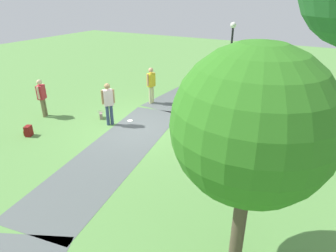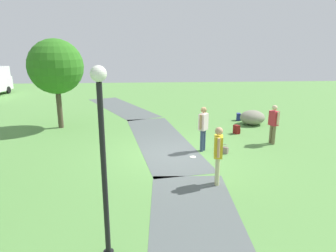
{
  "view_description": "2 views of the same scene",
  "coord_description": "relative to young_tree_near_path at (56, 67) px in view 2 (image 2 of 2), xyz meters",
  "views": [
    {
      "loc": [
        8.61,
        6.14,
        4.91
      ],
      "look_at": [
        0.89,
        1.86,
        0.83
      ],
      "focal_mm": 31.07,
      "sensor_mm": 36.0,
      "label": 1
    },
    {
      "loc": [
        -10.75,
        1.04,
        3.91
      ],
      "look_at": [
        0.92,
        0.17,
        0.87
      ],
      "focal_mm": 32.54,
      "sensor_mm": 36.0,
      "label": 2
    }
  ],
  "objects": [
    {
      "name": "man_near_boulder",
      "position": [
        -3.34,
        -9.46,
        -2.05
      ],
      "size": [
        0.49,
        0.36,
        1.63
      ],
      "color": "#6F6444",
      "rests_on": "ground"
    },
    {
      "name": "spare_backpack_on_lawn",
      "position": [
        -1.73,
        -8.44,
        -2.8
      ],
      "size": [
        0.34,
        0.33,
        0.4
      ],
      "color": "maroon",
      "rests_on": "ground"
    },
    {
      "name": "lamp_post",
      "position": [
        -9.96,
        -3.48,
        -0.76
      ],
      "size": [
        0.28,
        0.28,
        3.62
      ],
      "color": "black",
      "rests_on": "ground"
    },
    {
      "name": "ground_plane",
      "position": [
        -4.34,
        -5.29,
        -2.99
      ],
      "size": [
        48.0,
        48.0,
        0.0
      ],
      "primitive_type": "plane",
      "color": "#5A8F46"
    },
    {
      "name": "footpath_segment_mid",
      "position": [
        -2.41,
        -4.88,
        -2.99
      ],
      "size": [
        8.24,
        3.37,
        0.01
      ],
      "color": "#545B5B",
      "rests_on": "ground"
    },
    {
      "name": "backpack_by_boulder",
      "position": [
        0.84,
        -9.32,
        -2.8
      ],
      "size": [
        0.31,
        0.3,
        0.4
      ],
      "color": "navy",
      "rests_on": "ground"
    },
    {
      "name": "footpath_segment_far",
      "position": [
        5.17,
        -2.56,
        -2.99
      ],
      "size": [
        8.15,
        5.32,
        0.01
      ],
      "color": "#545B5B",
      "rests_on": "ground"
    },
    {
      "name": "frisbee_on_grass",
      "position": [
        -4.7,
        -5.94,
        -2.98
      ],
      "size": [
        0.23,
        0.23,
        0.02
      ],
      "color": "white",
      "rests_on": "ground"
    },
    {
      "name": "handbag_on_grass",
      "position": [
        -4.33,
        -7.19,
        -2.85
      ],
      "size": [
        0.38,
        0.38,
        0.31
      ],
      "color": "gray",
      "rests_on": "ground"
    },
    {
      "name": "lawn_boulder",
      "position": [
        -0.1,
        -9.75,
        -2.62
      ],
      "size": [
        1.7,
        1.74,
        0.74
      ],
      "color": "gray",
      "rests_on": "ground"
    },
    {
      "name": "young_tree_near_path",
      "position": [
        0.0,
        0.0,
        0.0
      ],
      "size": [
        2.61,
        2.61,
        4.32
      ],
      "color": "#4D4231",
      "rests_on": "ground"
    },
    {
      "name": "woman_with_handbag",
      "position": [
        -4.01,
        -6.42,
        -1.99
      ],
      "size": [
        0.43,
        0.42,
        1.73
      ],
      "color": "navy",
      "rests_on": "ground"
    },
    {
      "name": "passerby_on_path",
      "position": [
        -6.98,
        -6.29,
        -1.99
      ],
      "size": [
        0.51,
        0.31,
        1.73
      ],
      "color": "beige",
      "rests_on": "ground"
    }
  ]
}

